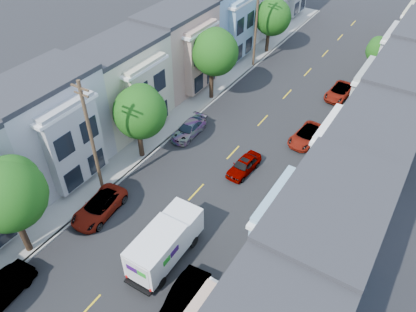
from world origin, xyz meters
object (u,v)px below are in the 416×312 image
parked_right_b (183,301)px  fedex_truck (165,243)px  parked_left_d (189,129)px  tree_far_r (378,51)px  utility_pole_far (256,25)px  parked_left_c (99,207)px  tree_d (214,52)px  tree_e (272,17)px  tree_b (8,195)px  tree_c (139,112)px  lead_sedan (244,165)px  parked_right_c (307,136)px  parked_right_d (339,92)px  parked_left_b (1,292)px  utility_pole_near (92,142)px

parked_right_b → fedex_truck: bearing=136.2°
fedex_truck → parked_left_d: (-6.70, 12.51, -0.98)m
tree_far_r → fedex_truck: (-5.09, -31.43, -2.39)m
utility_pole_far → parked_left_c: 28.21m
tree_far_r → parked_left_c: size_ratio=1.13×
tree_d → tree_e: tree_d is taller
tree_b → tree_d: 23.83m
parked_left_c → tree_c: bearing=95.7°
utility_pole_far → fedex_truck: size_ratio=1.67×
tree_e → parked_left_c: bearing=-87.5°
tree_e → lead_sedan: 23.91m
utility_pole_far → parked_left_d: bearing=-85.0°
parked_right_c → tree_c: bearing=-132.7°
tree_c → tree_e: size_ratio=1.02×
parked_left_c → parked_right_c: parked_left_c is taller
fedex_truck → parked_right_d: fedex_truck is taller
tree_c → parked_right_c: size_ratio=1.55×
parked_right_d → tree_e: bearing=156.0°
tree_e → parked_left_d: bearing=-86.0°
parked_right_d → parked_left_b: bearing=-102.0°
tree_b → parked_right_b: (11.20, 2.18, -4.81)m
tree_c → parked_left_d: tree_c is taller
utility_pole_near → parked_right_d: 27.27m
utility_pole_near → utility_pole_far: size_ratio=1.00×
tree_far_r → utility_pole_far: 13.59m
utility_pole_far → fedex_truck: 29.72m
utility_pole_far → parked_left_b: 36.60m
tree_c → utility_pole_far: 20.79m
parked_left_d → parked_right_b: bearing=-57.6°
utility_pole_far → parked_right_b: utility_pole_far is taller
tree_b → fedex_truck: bearing=29.6°
utility_pole_far → parked_right_d: 12.18m
tree_e → utility_pole_near: 30.34m
parked_left_b → parked_right_d: 36.11m
tree_c → parked_left_c: tree_c is taller
tree_far_r → utility_pole_near: bearing=-114.4°
tree_e → fedex_truck: (8.11, -32.71, -3.05)m
tree_b → tree_d: size_ratio=1.02×
tree_c → lead_sedan: tree_c is taller
tree_b → utility_pole_far: bearing=90.0°
tree_far_r → tree_b: bearing=-110.1°
utility_pole_far → parked_right_d: bearing=-7.9°
fedex_truck → tree_e: bearing=102.9°
tree_b → utility_pole_far: 32.97m
parked_right_d → fedex_truck: bearing=-92.8°
tree_e → parked_right_d: 13.28m
tree_b → utility_pole_near: utility_pole_near is taller
fedex_truck → parked_left_b: bearing=-131.2°
lead_sedan → parked_right_d: (2.89, 16.17, -0.02)m
tree_far_r → parked_left_b: tree_far_r is taller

